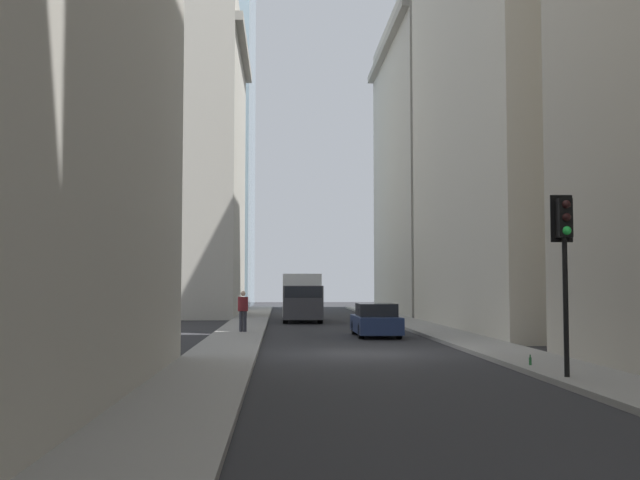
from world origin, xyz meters
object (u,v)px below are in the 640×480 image
(delivery_truck, at_px, (302,297))
(discarded_bottle, at_px, (530,361))
(sedan_navy, at_px, (376,321))
(traffic_light_foreground, at_px, (565,242))
(pedestrian, at_px, (243,309))

(delivery_truck, distance_m, discarded_bottle, 25.97)
(sedan_navy, relative_size, discarded_bottle, 15.93)
(traffic_light_foreground, bearing_deg, sedan_navy, 9.17)
(traffic_light_foreground, xyz_separation_m, discarded_bottle, (2.46, 0.01, -2.96))
(delivery_truck, relative_size, pedestrian, 3.60)
(discarded_bottle, bearing_deg, traffic_light_foreground, -179.81)
(delivery_truck, bearing_deg, pedestrian, 165.62)
(delivery_truck, height_order, traffic_light_foreground, traffic_light_foreground)
(delivery_truck, height_order, discarded_bottle, delivery_truck)
(sedan_navy, bearing_deg, discarded_bottle, -169.10)
(sedan_navy, xyz_separation_m, discarded_bottle, (-12.54, -2.41, -0.42))
(delivery_truck, height_order, pedestrian, delivery_truck)
(delivery_truck, xyz_separation_m, traffic_light_foreground, (-27.88, -5.22, 1.75))
(delivery_truck, distance_m, sedan_navy, 13.20)
(delivery_truck, height_order, sedan_navy, delivery_truck)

